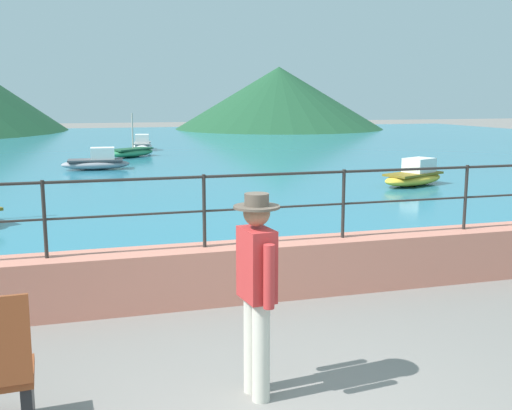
{
  "coord_description": "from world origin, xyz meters",
  "views": [
    {
      "loc": [
        -1.4,
        -3.89,
        2.51
      ],
      "look_at": [
        0.8,
        3.7,
        1.1
      ],
      "focal_mm": 42.33,
      "sensor_mm": 36.0,
      "label": 1
    }
  ],
  "objects_px": {
    "boat_5": "(414,176)",
    "boat_7": "(131,152)",
    "boat_1": "(97,162)",
    "person_walking": "(257,286)",
    "boat_0": "(142,144)"
  },
  "relations": [
    {
      "from": "boat_5",
      "to": "boat_7",
      "type": "distance_m",
      "value": 12.83
    },
    {
      "from": "boat_1",
      "to": "boat_7",
      "type": "xyz_separation_m",
      "value": [
        1.52,
        4.27,
        -0.07
      ]
    },
    {
      "from": "person_walking",
      "to": "boat_5",
      "type": "xyz_separation_m",
      "value": [
        7.72,
        10.47,
        -0.65
      ]
    },
    {
      "from": "person_walking",
      "to": "boat_1",
      "type": "relative_size",
      "value": 0.75
    },
    {
      "from": "boat_1",
      "to": "boat_5",
      "type": "distance_m",
      "value": 10.72
    },
    {
      "from": "boat_0",
      "to": "boat_1",
      "type": "xyz_separation_m",
      "value": [
        -2.31,
        -7.57,
        0.0
      ]
    },
    {
      "from": "person_walking",
      "to": "boat_7",
      "type": "height_order",
      "value": "boat_7"
    },
    {
      "from": "boat_0",
      "to": "boat_7",
      "type": "height_order",
      "value": "boat_7"
    },
    {
      "from": "person_walking",
      "to": "boat_7",
      "type": "bearing_deg",
      "value": 88.13
    },
    {
      "from": "boat_5",
      "to": "boat_0",
      "type": "bearing_deg",
      "value": 113.99
    },
    {
      "from": "boat_0",
      "to": "boat_1",
      "type": "height_order",
      "value": "same"
    },
    {
      "from": "boat_1",
      "to": "boat_5",
      "type": "relative_size",
      "value": 0.95
    },
    {
      "from": "boat_7",
      "to": "person_walking",
      "type": "bearing_deg",
      "value": -91.87
    },
    {
      "from": "boat_0",
      "to": "boat_1",
      "type": "bearing_deg",
      "value": -106.97
    },
    {
      "from": "boat_0",
      "to": "boat_5",
      "type": "height_order",
      "value": "same"
    }
  ]
}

